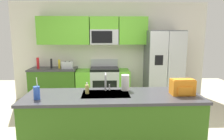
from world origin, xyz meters
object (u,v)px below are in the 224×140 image
toaster (68,65)px  sink_faucet (106,80)px  soap_dispenser (87,89)px  range_oven (103,85)px  refrigerator (163,67)px  pepper_mill (51,64)px  bottle_red (38,63)px  backpack (182,87)px  drink_cup_blue (37,93)px  paper_towel_roll (125,83)px  bottle_yellow (59,64)px

toaster → sink_faucet: size_ratio=0.99×
toaster → soap_dispenser: 2.38m
range_oven → refrigerator: refrigerator is taller
refrigerator → sink_faucet: 2.63m
pepper_mill → soap_dispenser: bearing=-65.1°
pepper_mill → range_oven: bearing=0.1°
refrigerator → bottle_red: 3.21m
range_oven → soap_dispenser: size_ratio=8.00×
soap_dispenser → backpack: backpack is taller
toaster → drink_cup_blue: 2.51m
bottle_red → pepper_mill: bearing=4.1°
sink_faucet → backpack: (1.08, -0.23, -0.05)m
paper_towel_roll → backpack: size_ratio=0.75×
sink_faucet → soap_dispenser: bearing=-156.1°
drink_cup_blue → soap_dispenser: (0.64, 0.23, -0.02)m
bottle_red → drink_cup_blue: drink_cup_blue is taller
bottle_red → drink_cup_blue: 2.65m
range_oven → drink_cup_blue: 2.77m
soap_dispenser → refrigerator: bearing=51.5°
pepper_mill → bottle_yellow: (0.21, -0.03, -0.01)m
refrigerator → pepper_mill: size_ratio=7.54×
pepper_mill → soap_dispenser: 2.57m
sink_faucet → soap_dispenser: 0.32m
refrigerator → pepper_mill: 2.88m
range_oven → bottle_red: bearing=-179.1°
bottle_red → sink_faucet: (1.69, -2.19, 0.03)m
bottle_yellow → refrigerator: bearing=-0.9°
refrigerator → paper_towel_roll: 2.43m
backpack → soap_dispenser: bearing=175.5°
pepper_mill → drink_cup_blue: drink_cup_blue is taller
refrigerator → soap_dispenser: bearing=-128.5°
refrigerator → backpack: (-0.44, -2.37, 0.09)m
toaster → bottle_red: size_ratio=1.00×
toaster → paper_towel_roll: paper_towel_roll is taller
soap_dispenser → paper_towel_roll: bearing=16.0°
bottle_yellow → paper_towel_roll: paper_towel_roll is taller
soap_dispenser → paper_towel_roll: paper_towel_roll is taller
backpack → drink_cup_blue: bearing=-176.5°
bottle_red → bottle_yellow: 0.53m
drink_cup_blue → toaster: bearing=90.5°
toaster → range_oven: bearing=3.3°
toaster → bottle_yellow: size_ratio=1.24×
bottle_red → paper_towel_roll: bearing=-47.2°
pepper_mill → bottle_red: 0.33m
pepper_mill → sink_faucet: 2.59m
bottle_yellow → backpack: 3.29m
bottle_yellow → range_oven: bearing=1.5°
toaster → drink_cup_blue: size_ratio=0.95×
pepper_mill → paper_towel_roll: pepper_mill is taller
pepper_mill → backpack: size_ratio=0.77×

